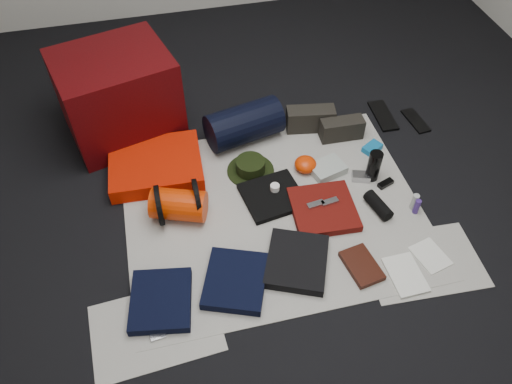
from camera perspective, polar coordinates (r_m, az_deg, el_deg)
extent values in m
cube|color=black|center=(2.75, 1.98, -2.24)|extent=(4.50, 4.50, 0.02)
cube|color=beige|center=(2.74, 1.99, -2.07)|extent=(1.60, 1.30, 0.01)
cube|color=beige|center=(2.41, -11.38, -14.98)|extent=(0.61, 0.44, 0.00)
cube|color=beige|center=(2.68, 18.50, -7.57)|extent=(0.60, 0.43, 0.00)
cube|color=#450507|center=(3.15, -15.47, 10.55)|extent=(0.76, 0.68, 0.54)
cube|color=red|center=(2.96, -11.37, 2.99)|extent=(0.54, 0.45, 0.10)
cylinder|color=red|center=(2.68, -8.82, -1.45)|extent=(0.33, 0.26, 0.17)
cylinder|color=black|center=(2.67, -10.99, -1.51)|extent=(0.02, 0.22, 0.22)
cylinder|color=black|center=(2.67, -6.76, -0.77)|extent=(0.03, 0.22, 0.22)
cylinder|color=black|center=(3.06, -1.37, 7.78)|extent=(0.49, 0.33, 0.24)
cylinder|color=black|center=(2.93, -0.63, 2.46)|extent=(0.33, 0.33, 0.01)
cylinder|color=black|center=(2.90, -0.63, 3.03)|extent=(0.17, 0.17, 0.07)
cube|color=black|center=(3.18, 6.22, 8.30)|extent=(0.31, 0.16, 0.15)
cube|color=black|center=(3.15, 9.77, 7.12)|extent=(0.27, 0.11, 0.13)
cube|color=black|center=(3.40, 14.31, 8.46)|extent=(0.12, 0.30, 0.02)
cube|color=black|center=(3.42, 17.79, 7.77)|extent=(0.11, 0.24, 0.01)
cube|color=black|center=(2.44, -10.81, -12.09)|extent=(0.33, 0.36, 0.05)
cube|color=black|center=(2.45, -2.37, -10.08)|extent=(0.38, 0.41, 0.05)
cube|color=black|center=(2.52, 4.69, -7.90)|extent=(0.40, 0.42, 0.05)
cube|color=black|center=(2.79, 1.91, -0.46)|extent=(0.36, 0.35, 0.03)
cube|color=#580E09|center=(2.74, 7.70, -1.96)|extent=(0.36, 0.36, 0.05)
ellipsoid|color=red|center=(2.93, 5.67, 3.16)|extent=(0.15, 0.15, 0.09)
cube|color=#9DA59E|center=(2.95, 8.14, 2.67)|extent=(0.23, 0.19, 0.05)
cylinder|color=black|center=(2.91, 13.33, 2.93)|extent=(0.09, 0.09, 0.19)
cylinder|color=black|center=(2.79, 13.79, -1.49)|extent=(0.11, 0.19, 0.07)
cube|color=#A7A7AC|center=(2.94, 11.91, 1.73)|extent=(0.12, 0.09, 0.04)
cube|color=#1068A1|center=(3.13, 13.13, 4.92)|extent=(0.14, 0.12, 0.04)
cylinder|color=navy|center=(2.83, 17.90, -1.59)|extent=(0.04, 0.04, 0.09)
cylinder|color=#9EA29D|center=(2.84, 17.66, -1.07)|extent=(0.04, 0.04, 0.10)
cube|color=black|center=(2.56, 11.98, -8.24)|extent=(0.18, 0.24, 0.03)
cube|color=silver|center=(2.60, 16.71, -9.04)|extent=(0.16, 0.24, 0.01)
cube|color=silver|center=(2.71, 19.30, -6.88)|extent=(0.18, 0.21, 0.01)
cube|color=black|center=(2.95, 14.59, 0.95)|extent=(0.10, 0.07, 0.02)
cube|color=#A7A7AC|center=(2.39, -11.21, -15.49)|extent=(0.08, 0.08, 0.01)
cylinder|color=white|center=(2.78, 2.17, 0.52)|extent=(0.05, 0.05, 0.04)
cube|color=#A7A7AC|center=(2.72, 6.84, -1.40)|extent=(0.10, 0.05, 0.01)
cube|color=#A7A7AC|center=(2.74, 8.42, -1.10)|extent=(0.10, 0.05, 0.01)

